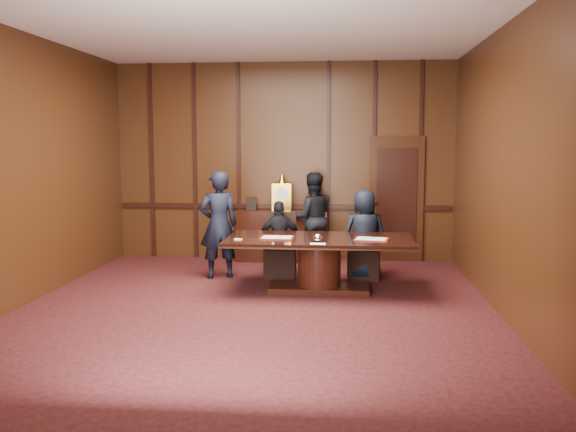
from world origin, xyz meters
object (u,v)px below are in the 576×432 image
object	(u,v)px
signatory_right	(364,235)
witness_left	(219,225)
conference_table	(319,255)
witness_right	(312,218)
sideboard	(282,234)
signatory_left	(280,239)

from	to	relation	value
signatory_right	witness_left	distance (m)	2.24
conference_table	witness_right	distance (m)	2.03
conference_table	signatory_right	size ratio (longest dim) A/B	1.89
witness_left	signatory_right	bearing A→B (deg)	158.68
sideboard	witness_left	distance (m)	1.71
sideboard	signatory_left	distance (m)	1.37
sideboard	witness_right	size ratio (longest dim) A/B	1.01
conference_table	witness_right	bearing A→B (deg)	96.15
signatory_left	signatory_right	xyz separation A→B (m)	(1.30, 0.00, 0.10)
conference_table	witness_right	xyz separation A→B (m)	(-0.22, 2.00, 0.28)
signatory_left	conference_table	bearing A→B (deg)	117.24
sideboard	signatory_right	xyz separation A→B (m)	(1.41, -1.36, 0.21)
witness_right	sideboard	bearing A→B (deg)	-28.02
sideboard	witness_left	size ratio (longest dim) A/B	0.97
signatory_right	witness_left	bearing A→B (deg)	-7.44
signatory_right	witness_left	xyz separation A→B (m)	(-2.24, -0.09, 0.13)
sideboard	signatory_left	bearing A→B (deg)	-85.49
signatory_left	witness_left	size ratio (longest dim) A/B	0.72
witness_left	witness_right	xyz separation A→B (m)	(1.37, 1.29, -0.04)
conference_table	signatory_right	world-z (taller)	signatory_right
signatory_right	sideboard	bearing A→B (deg)	-53.85
signatory_left	signatory_right	world-z (taller)	signatory_right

